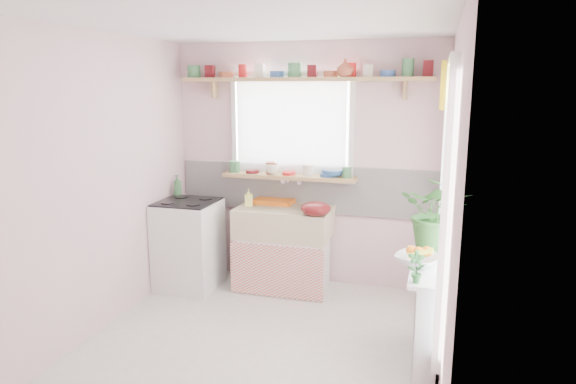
# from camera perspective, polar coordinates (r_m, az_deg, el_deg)

# --- Properties ---
(room) EXTENTS (3.20, 3.20, 3.20)m
(room) POSITION_cam_1_polar(r_m,az_deg,el_deg) (4.48, 7.90, 2.78)
(room) COLOR silver
(room) RESTS_ON ground
(sink_unit) EXTENTS (0.95, 0.65, 1.11)m
(sink_unit) POSITION_cam_1_polar(r_m,az_deg,el_deg) (5.28, -0.46, -6.21)
(sink_unit) COLOR white
(sink_unit) RESTS_ON ground
(cooker) EXTENTS (0.58, 0.58, 0.93)m
(cooker) POSITION_cam_1_polar(r_m,az_deg,el_deg) (5.40, -10.96, -5.70)
(cooker) COLOR white
(cooker) RESTS_ON ground
(radiator_ledge) EXTENTS (0.22, 0.95, 0.78)m
(radiator_ledge) POSITION_cam_1_polar(r_m,az_deg,el_deg) (4.08, 15.22, -12.77)
(radiator_ledge) COLOR white
(radiator_ledge) RESTS_ON ground
(windowsill) EXTENTS (1.40, 0.22, 0.04)m
(windowsill) POSITION_cam_1_polar(r_m,az_deg,el_deg) (5.29, 0.11, 1.72)
(windowsill) COLOR tan
(windowsill) RESTS_ON room
(pine_shelf) EXTENTS (2.52, 0.24, 0.04)m
(pine_shelf) POSITION_cam_1_polar(r_m,az_deg,el_deg) (5.16, 1.72, 12.40)
(pine_shelf) COLOR tan
(pine_shelf) RESTS_ON room
(shelf_crockery) EXTENTS (2.47, 0.11, 0.12)m
(shelf_crockery) POSITION_cam_1_polar(r_m,az_deg,el_deg) (5.16, 1.73, 13.24)
(shelf_crockery) COLOR #3F7F4C
(shelf_crockery) RESTS_ON pine_shelf
(sill_crockery) EXTENTS (1.35, 0.11, 0.12)m
(sill_crockery) POSITION_cam_1_polar(r_m,az_deg,el_deg) (5.28, -0.07, 2.53)
(sill_crockery) COLOR #3F7F4C
(sill_crockery) RESTS_ON windowsill
(dish_tray) EXTENTS (0.43, 0.33, 0.04)m
(dish_tray) POSITION_cam_1_polar(r_m,az_deg,el_deg) (5.40, -1.47, -0.98)
(dish_tray) COLOR orange
(dish_tray) RESTS_ON sink_unit
(colander) EXTENTS (0.31, 0.31, 0.13)m
(colander) POSITION_cam_1_polar(r_m,az_deg,el_deg) (4.88, 3.11, -1.85)
(colander) COLOR #5E1011
(colander) RESTS_ON sink_unit
(jade_plant) EXTENTS (0.62, 0.57, 0.60)m
(jade_plant) POSITION_cam_1_polar(r_m,az_deg,el_deg) (4.24, 16.26, -2.19)
(jade_plant) COLOR #2E6327
(jade_plant) RESTS_ON radiator_ledge
(fruit_bowl) EXTENTS (0.40, 0.40, 0.08)m
(fruit_bowl) POSITION_cam_1_polar(r_m,az_deg,el_deg) (3.89, 14.23, -7.32)
(fruit_bowl) COLOR silver
(fruit_bowl) RESTS_ON radiator_ledge
(herb_pot) EXTENTS (0.13, 0.10, 0.22)m
(herb_pot) POSITION_cam_1_polar(r_m,az_deg,el_deg) (3.52, 14.05, -8.09)
(herb_pot) COLOR #2D7132
(herb_pot) RESTS_ON radiator_ledge
(soap_bottle_sink) EXTENTS (0.10, 0.10, 0.18)m
(soap_bottle_sink) POSITION_cam_1_polar(r_m,az_deg,el_deg) (5.26, -4.39, -0.60)
(soap_bottle_sink) COLOR #EEF36C
(soap_bottle_sink) RESTS_ON sink_unit
(sill_cup) EXTENTS (0.15, 0.15, 0.11)m
(sill_cup) POSITION_cam_1_polar(r_m,az_deg,el_deg) (5.30, -1.72, 2.56)
(sill_cup) COLOR white
(sill_cup) RESTS_ON windowsill
(sill_bowl) EXTENTS (0.25, 0.25, 0.07)m
(sill_bowl) POSITION_cam_1_polar(r_m,az_deg,el_deg) (5.20, 4.95, 2.11)
(sill_bowl) COLOR #3263A2
(sill_bowl) RESTS_ON windowsill
(shelf_vase) EXTENTS (0.18, 0.18, 0.17)m
(shelf_vase) POSITION_cam_1_polar(r_m,az_deg,el_deg) (5.01, 6.36, 13.55)
(shelf_vase) COLOR #A64D33
(shelf_vase) RESTS_ON pine_shelf
(cooker_bottle) EXTENTS (0.11, 0.11, 0.22)m
(cooker_bottle) POSITION_cam_1_polar(r_m,az_deg,el_deg) (5.55, -12.18, 0.74)
(cooker_bottle) COLOR #38713F
(cooker_bottle) RESTS_ON cooker
(fruit) EXTENTS (0.20, 0.14, 0.10)m
(fruit) POSITION_cam_1_polar(r_m,az_deg,el_deg) (3.88, 14.37, -6.44)
(fruit) COLOR orange
(fruit) RESTS_ON fruit_bowl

